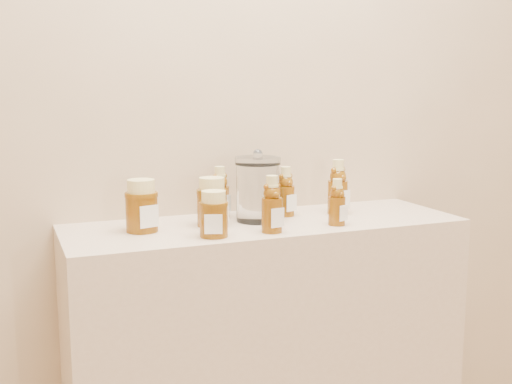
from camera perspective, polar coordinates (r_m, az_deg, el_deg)
name	(u,v)px	position (r m, az deg, el deg)	size (l,w,h in m)	color
wall_back	(242,72)	(2.08, -1.26, 10.61)	(3.50, 0.02, 2.70)	tan
display_table	(265,363)	(2.08, 0.84, -14.92)	(1.20, 0.40, 0.90)	#BFA68C
bear_bottle_back_left	(220,188)	(2.00, -3.23, 0.32)	(0.06, 0.06, 0.18)	#5D3107
bear_bottle_back_mid	(286,188)	(2.02, 2.65, 0.34)	(0.06, 0.06, 0.18)	#5D3107
bear_bottle_back_right	(338,183)	(2.06, 7.28, 0.78)	(0.07, 0.07, 0.20)	#5D3107
bear_bottle_front_left	(272,200)	(1.79, 1.42, -0.75)	(0.06, 0.06, 0.18)	#5D3107
bear_bottle_front_right	(337,199)	(1.90, 7.22, -0.62)	(0.05, 0.05, 0.16)	#5D3107
honey_jar_left	(142,206)	(1.83, -10.14, -1.20)	(0.09, 0.09, 0.15)	#5D3107
honey_jar_back	(212,202)	(1.88, -3.94, -0.88)	(0.09, 0.09, 0.14)	#5D3107
honey_jar_front	(214,214)	(1.74, -3.78, -1.95)	(0.08, 0.08, 0.13)	#5D3107
glass_canister	(258,186)	(1.94, 0.16, 0.50)	(0.14, 0.14, 0.21)	white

